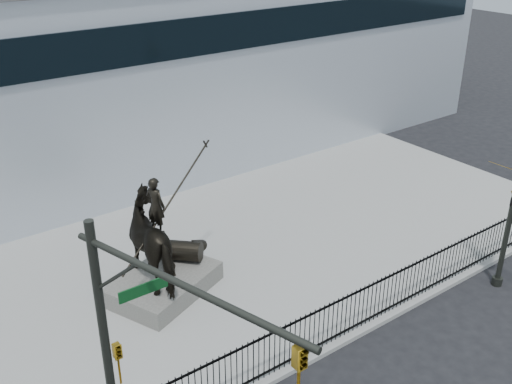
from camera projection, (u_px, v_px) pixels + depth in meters
ground at (357, 372)px, 16.91m from camera, size 120.00×120.00×0.00m
plaza at (221, 263)px, 21.95m from camera, size 30.00×12.00×0.15m
building at (73, 72)px, 29.48m from camera, size 44.00×14.00×9.00m
picket_fence at (329, 324)px, 17.42m from camera, size 22.10×0.10×1.50m
statue_plinth at (164, 284)px, 20.01m from camera, size 4.14×3.54×0.65m
equestrian_statue at (162, 239)px, 19.33m from camera, size 4.17×3.45×3.79m
traffic_signal_left at (138, 375)px, 11.09m from camera, size 1.52×4.84×7.00m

